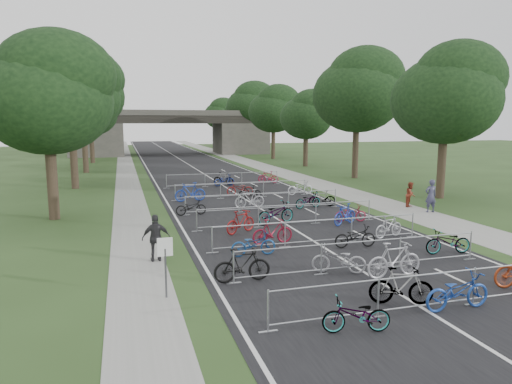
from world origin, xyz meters
TOP-DOWN VIEW (x-y plane):
  - ground at (0.00, 0.00)m, footprint 200.00×200.00m
  - road at (0.00, 50.00)m, footprint 11.00×140.00m
  - sidewalk_right at (8.00, 50.00)m, footprint 3.00×140.00m
  - sidewalk_left at (-7.50, 50.00)m, footprint 2.00×140.00m
  - lane_markings at (0.00, 50.00)m, footprint 0.12×140.00m
  - overpass_bridge at (0.00, 65.00)m, footprint 31.00×8.00m
  - park_sign at (-6.80, 3.00)m, footprint 0.45×0.06m
  - tree_left_0 at (-11.39, 15.93)m, footprint 6.72×6.72m
  - tree_right_0 at (13.11, 15.93)m, footprint 7.17×7.17m
  - tree_left_1 at (-11.39, 27.93)m, footprint 7.56×7.56m
  - tree_right_1 at (13.11, 27.93)m, footprint 8.18×8.18m
  - tree_left_2 at (-11.39, 39.93)m, footprint 8.40×8.40m
  - tree_right_2 at (13.11, 39.93)m, footprint 6.16×6.16m
  - tree_left_3 at (-11.39, 51.93)m, footprint 6.72×6.72m
  - tree_right_3 at (13.11, 51.93)m, footprint 7.17×7.17m
  - tree_left_4 at (-11.39, 63.93)m, footprint 7.56×7.56m
  - tree_right_4 at (13.11, 63.93)m, footprint 8.18×8.18m
  - tree_left_5 at (-11.39, 75.93)m, footprint 8.40×8.40m
  - tree_right_5 at (13.11, 75.93)m, footprint 6.16×6.16m
  - tree_left_6 at (-11.39, 87.93)m, footprint 6.72×6.72m
  - tree_right_6 at (13.11, 87.93)m, footprint 7.17×7.17m
  - barrier_row_0 at (0.00, 0.00)m, footprint 9.70×0.08m
  - barrier_row_1 at (0.00, 3.60)m, footprint 9.70×0.08m
  - barrier_row_2 at (0.00, 7.20)m, footprint 9.70×0.08m
  - barrier_row_3 at (0.00, 11.00)m, footprint 9.70×0.08m
  - barrier_row_4 at (0.00, 15.00)m, footprint 9.70×0.08m
  - barrier_row_5 at (0.00, 20.00)m, footprint 9.70×0.08m
  - barrier_row_6 at (0.00, 26.00)m, footprint 9.70×0.08m
  - bike_0 at (-2.53, -0.65)m, footprint 1.80×0.95m
  - bike_1 at (-0.44, 0.58)m, footprint 1.88×1.12m
  - bike_2 at (0.83, -0.18)m, footprint 2.04×0.73m
  - bike_4 at (-4.30, 3.67)m, footprint 1.89×0.57m
  - bike_5 at (-0.90, 3.55)m, footprint 1.95×1.34m
  - bike_6 at (0.65, 2.61)m, footprint 2.07×0.66m
  - bike_7 at (4.30, 4.45)m, footprint 1.94×0.89m
  - bike_8 at (-3.13, 6.39)m, footprint 1.80×0.64m
  - bike_9 at (-1.88, 7.78)m, footprint 1.87×0.67m
  - bike_10 at (1.24, 6.33)m, footprint 1.83×0.78m
  - bike_11 at (3.48, 7.37)m, footprint 1.75×0.93m
  - bike_12 at (-2.69, 10.08)m, footprint 1.81×1.35m
  - bike_13 at (-0.47, 11.51)m, footprint 2.28×1.31m
  - bike_14 at (2.83, 10.30)m, footprint 1.82×1.27m
  - bike_15 at (3.43, 10.85)m, footprint 1.74×0.82m
  - bike_16 at (-4.30, 14.95)m, footprint 1.74×0.69m
  - bike_17 at (-0.59, 16.02)m, footprint 1.95×0.71m
  - bike_18 at (2.80, 15.03)m, footprint 1.90×1.02m
  - bike_19 at (3.91, 15.41)m, footprint 1.71×0.91m
  - bike_20 at (-3.68, 19.45)m, footprint 2.13×0.85m
  - bike_21 at (0.05, 20.85)m, footprint 1.94×0.93m
  - bike_22 at (0.26, 18.99)m, footprint 1.65×0.52m
  - bike_23 at (4.30, 20.04)m, footprint 2.02×0.90m
  - bike_25 at (0.11, 26.59)m, footprint 1.72×1.32m
  - bike_26 at (0.06, 26.06)m, footprint 1.83×0.92m
  - bike_27 at (4.04, 26.66)m, footprint 1.79×1.16m
  - pedestrian_a at (9.09, 11.87)m, footprint 0.73×0.52m
  - pedestrian_b at (9.01, 13.66)m, footprint 0.94×0.92m
  - pedestrian_c at (-6.80, 6.75)m, footprint 1.06×0.48m

SIDE VIEW (x-z plane):
  - ground at x=0.00m, z-range 0.00..0.00m
  - lane_markings at x=0.00m, z-range 0.00..0.00m
  - road at x=0.00m, z-range 0.00..0.01m
  - sidewalk_right at x=8.00m, z-range 0.00..0.01m
  - sidewalk_left at x=-7.50m, z-range 0.00..0.01m
  - bike_15 at x=3.43m, z-range 0.00..0.88m
  - bike_16 at x=-4.30m, z-range 0.00..0.90m
  - bike_0 at x=-2.53m, z-range 0.00..0.90m
  - bike_26 at x=0.06m, z-range 0.00..0.92m
  - bike_10 at x=1.24m, z-range 0.00..0.94m
  - bike_8 at x=-3.13m, z-range 0.00..0.94m
  - bike_18 at x=2.80m, z-range 0.00..0.95m
  - bike_5 at x=-0.90m, z-range 0.00..0.97m
  - bike_21 at x=0.05m, z-range 0.00..0.98m
  - bike_7 at x=4.30m, z-range 0.00..0.98m
  - bike_22 at x=0.26m, z-range 0.00..0.98m
  - bike_19 at x=3.91m, z-range 0.00..0.99m
  - bike_11 at x=3.48m, z-range 0.00..1.01m
  - bike_23 at x=4.30m, z-range 0.00..1.03m
  - bike_25 at x=0.11m, z-range 0.00..1.03m
  - bike_27 at x=4.04m, z-range 0.00..1.05m
  - bike_2 at x=0.83m, z-range 0.00..1.07m
  - bike_14 at x=2.83m, z-range 0.00..1.07m
  - bike_12 at x=-2.69m, z-range 0.00..1.08m
  - barrier_row_0 at x=0.00m, z-range 0.00..1.10m
  - barrier_row_1 at x=0.00m, z-range 0.00..1.10m
  - barrier_row_2 at x=0.00m, z-range 0.00..1.10m
  - barrier_row_3 at x=0.00m, z-range 0.00..1.10m
  - barrier_row_4 at x=0.00m, z-range 0.00..1.10m
  - barrier_row_5 at x=0.00m, z-range 0.00..1.10m
  - barrier_row_6 at x=0.00m, z-range 0.00..1.10m
  - bike_1 at x=-0.44m, z-range 0.00..1.09m
  - bike_9 at x=-1.88m, z-range 0.00..1.10m
  - bike_4 at x=-4.30m, z-range 0.00..1.13m
  - bike_13 at x=-0.47m, z-range 0.00..1.13m
  - bike_17 at x=-0.59m, z-range 0.00..1.14m
  - bike_6 at x=0.65m, z-range 0.00..1.23m
  - bike_20 at x=-3.68m, z-range 0.00..1.25m
  - pedestrian_b at x=9.01m, z-range 0.00..1.53m
  - pedestrian_c at x=-6.80m, z-range 0.00..1.77m
  - pedestrian_a at x=9.09m, z-range 0.00..1.91m
  - park_sign at x=-6.80m, z-range 0.36..2.18m
  - overpass_bridge at x=0.00m, z-range 0.01..7.06m
  - tree_right_2 at x=13.11m, z-range 1.25..10.64m
  - tree_right_5 at x=13.11m, z-range 1.25..10.64m
  - tree_left_0 at x=-11.39m, z-range 1.36..11.61m
  - tree_left_3 at x=-11.39m, z-range 1.36..11.61m
  - tree_left_6 at x=-11.39m, z-range 1.36..11.61m
  - tree_right_0 at x=13.11m, z-range 1.46..12.39m
  - tree_right_3 at x=13.11m, z-range 1.46..12.39m
  - tree_right_6 at x=13.11m, z-range 1.46..12.39m
  - tree_left_1 at x=-11.39m, z-range 1.54..13.07m
  - tree_left_4 at x=-11.39m, z-range 1.54..13.07m
  - tree_right_1 at x=13.11m, z-range 1.67..14.13m
  - tree_right_4 at x=13.11m, z-range 1.67..14.13m
  - tree_left_2 at x=-11.39m, z-range 1.71..14.52m
  - tree_left_5 at x=-11.39m, z-range 1.71..14.52m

